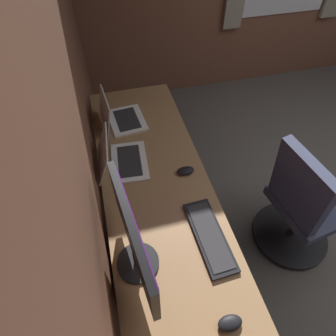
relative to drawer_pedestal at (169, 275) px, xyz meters
The scene contains 10 objects.
wall_back 1.02m from the drawer_pedestal, 92.46° to the left, with size 5.30×0.10×2.60m, color brown.
desk 0.44m from the drawer_pedestal, ahead, with size 2.13×0.62×0.73m.
drawer_pedestal is the anchor object (origin of this frame).
monitor_primary 0.65m from the drawer_pedestal, 105.37° to the left, with size 0.57×0.20×0.42m.
laptop_leftmost 0.76m from the drawer_pedestal, 14.40° to the left, with size 0.35×0.32×0.21m.
laptop_left 1.09m from the drawer_pedestal, ahead, with size 0.32×0.31×0.24m.
keyboard_main 0.45m from the drawer_pedestal, 89.96° to the right, with size 0.42×0.16×0.02m.
mouse_main 0.63m from the drawer_pedestal, 26.51° to the right, with size 0.06×0.10×0.03m, color black.
mouse_spare 0.58m from the drawer_pedestal, 158.05° to the right, with size 0.06×0.10×0.03m, color black.
office_chair 0.96m from the drawer_pedestal, 80.03° to the right, with size 0.56×0.58×0.97m.
Camera 1 is at (-0.57, 2.14, 2.04)m, focal length 30.08 mm.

